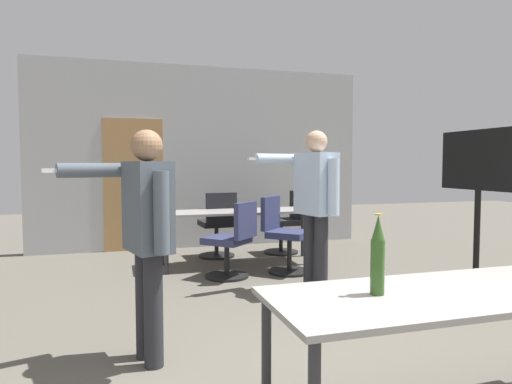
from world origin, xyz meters
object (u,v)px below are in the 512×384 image
(person_right_polo, at_px, (315,196))
(office_chair_mid_tucked, at_px, (232,243))
(office_chair_near_pushed, at_px, (284,237))
(office_chair_far_left, at_px, (286,224))
(person_left_plaid, at_px, (146,224))
(drink_cup, at_px, (252,206))
(beer_bottle, at_px, (378,256))
(office_chair_far_right, at_px, (218,227))
(tv_screen, at_px, (478,194))

(person_right_polo, xyz_separation_m, office_chair_mid_tucked, (-0.69, 0.82, -0.60))
(office_chair_near_pushed, bearing_deg, person_right_polo, 44.74)
(person_right_polo, bearing_deg, office_chair_far_left, -24.79)
(person_right_polo, relative_size, office_chair_mid_tucked, 1.87)
(office_chair_mid_tucked, height_order, office_chair_far_left, office_chair_far_left)
(office_chair_near_pushed, bearing_deg, person_left_plaid, 5.31)
(office_chair_near_pushed, xyz_separation_m, drink_cup, (-0.24, 0.57, 0.34))
(person_left_plaid, relative_size, drink_cup, 13.33)
(drink_cup, bearing_deg, beer_bottle, -97.87)
(person_right_polo, distance_m, office_chair_far_right, 2.18)
(drink_cup, bearing_deg, office_chair_near_pushed, -67.06)
(office_chair_far_left, xyz_separation_m, beer_bottle, (-1.25, -4.57, 0.47))
(person_left_plaid, bearing_deg, beer_bottle, -156.54)
(office_chair_mid_tucked, distance_m, drink_cup, 0.89)
(beer_bottle, bearing_deg, office_chair_near_pushed, 76.92)
(office_chair_far_right, relative_size, beer_bottle, 2.45)
(office_chair_far_left, bearing_deg, person_left_plaid, 144.51)
(tv_screen, xyz_separation_m, office_chair_near_pushed, (-1.50, 1.56, -0.60))
(office_chair_far_right, bearing_deg, office_chair_near_pushed, -65.25)
(tv_screen, distance_m, office_chair_far_right, 3.44)
(office_chair_near_pushed, relative_size, office_chair_far_left, 1.01)
(person_right_polo, relative_size, office_chair_far_left, 1.81)
(office_chair_far_right, distance_m, beer_bottle, 4.53)
(office_chair_far_left, bearing_deg, office_chair_near_pushed, 156.93)
(office_chair_far_left, bearing_deg, office_chair_mid_tucked, 136.35)
(office_chair_far_left, distance_m, beer_bottle, 4.76)
(person_left_plaid, bearing_deg, office_chair_near_pushed, -54.94)
(office_chair_far_right, xyz_separation_m, office_chair_mid_tucked, (-0.08, -1.20, -0.03))
(office_chair_near_pushed, distance_m, office_chair_far_left, 1.25)
(office_chair_mid_tucked, distance_m, beer_bottle, 3.34)
(office_chair_far_right, bearing_deg, office_chair_far_left, -0.52)
(person_right_polo, xyz_separation_m, office_chair_far_right, (-0.60, 2.02, -0.57))
(person_left_plaid, bearing_deg, tv_screen, -94.92)
(office_chair_far_left, height_order, drink_cup, office_chair_far_left)
(tv_screen, bearing_deg, office_chair_far_right, -141.69)
(person_right_polo, height_order, office_chair_far_left, person_right_polo)
(beer_bottle, bearing_deg, office_chair_far_right, 87.60)
(office_chair_far_right, height_order, beer_bottle, beer_bottle)
(beer_bottle, bearing_deg, person_left_plaid, 128.94)
(office_chair_far_right, xyz_separation_m, office_chair_far_left, (1.06, 0.06, -0.01))
(tv_screen, bearing_deg, beer_bottle, -51.10)
(tv_screen, bearing_deg, drink_cup, -140.78)
(beer_bottle, bearing_deg, office_chair_far_left, 74.69)
(beer_bottle, bearing_deg, tv_screen, 38.90)
(drink_cup, bearing_deg, person_left_plaid, -119.43)
(office_chair_mid_tucked, relative_size, office_chair_far_left, 0.97)
(office_chair_far_right, relative_size, drink_cup, 8.03)
(person_left_plaid, relative_size, beer_bottle, 4.07)
(person_left_plaid, distance_m, office_chair_far_right, 3.52)
(office_chair_near_pushed, bearing_deg, drink_cup, -112.28)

